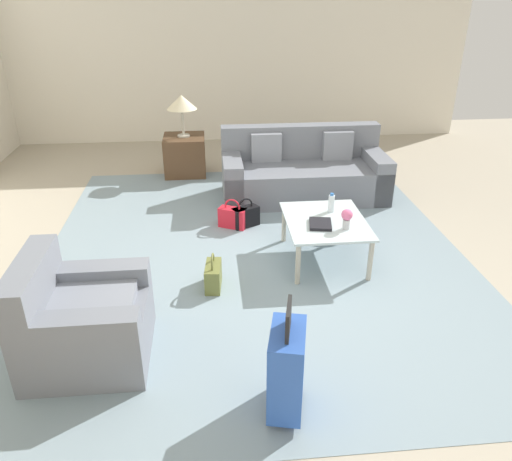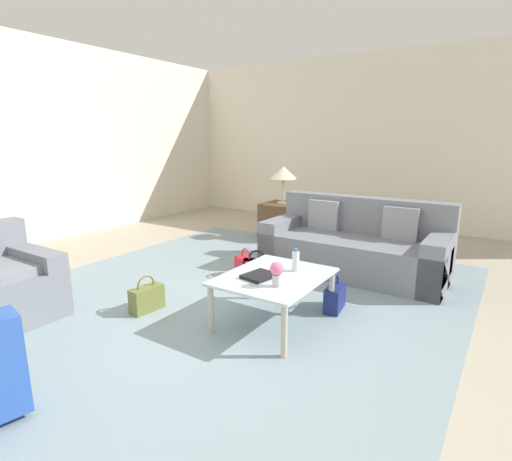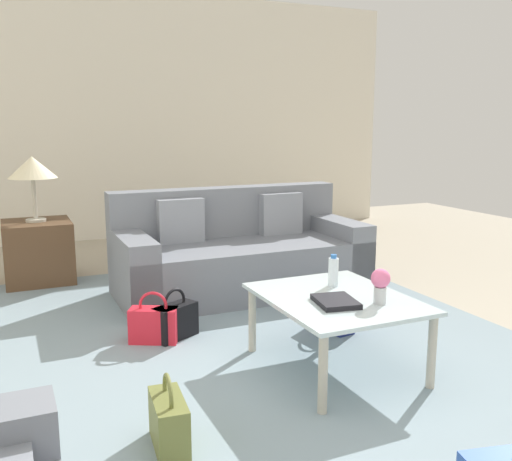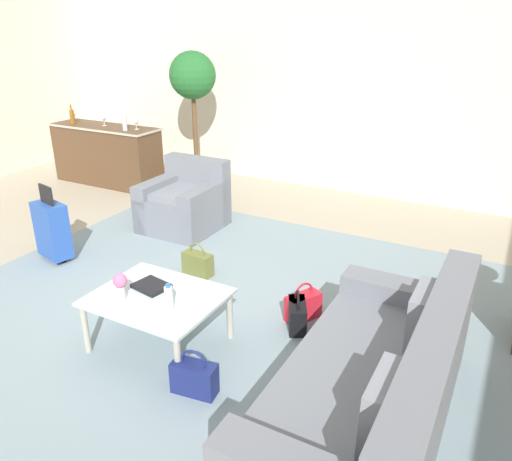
# 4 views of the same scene
# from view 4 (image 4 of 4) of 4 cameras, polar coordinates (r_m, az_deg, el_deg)

# --- Properties ---
(ground_plane) EXTENTS (12.00, 12.00, 0.00)m
(ground_plane) POSITION_cam_4_polar(r_m,az_deg,el_deg) (4.76, -10.80, -8.23)
(ground_plane) COLOR #A89E89
(wall_back) EXTENTS (10.24, 0.12, 3.10)m
(wall_back) POSITION_cam_4_polar(r_m,az_deg,el_deg) (7.69, 8.19, 16.07)
(wall_back) COLOR silver
(wall_back) RESTS_ON ground
(area_rug) EXTENTS (5.20, 4.40, 0.01)m
(area_rug) POSITION_cam_4_polar(r_m,az_deg,el_deg) (4.59, -3.29, -9.03)
(area_rug) COLOR gray
(area_rug) RESTS_ON ground
(couch) EXTENTS (0.95, 2.14, 0.89)m
(couch) POSITION_cam_4_polar(r_m,az_deg,el_deg) (3.31, 14.01, -17.81)
(couch) COLOR slate
(couch) RESTS_ON ground
(armchair) EXTENTS (0.88, 0.89, 0.84)m
(armchair) POSITION_cam_4_polar(r_m,az_deg,el_deg) (6.33, -8.00, 2.94)
(armchair) COLOR slate
(armchair) RESTS_ON ground
(coffee_table) EXTENTS (0.99, 0.80, 0.45)m
(coffee_table) POSITION_cam_4_polar(r_m,az_deg,el_deg) (4.01, -11.19, -7.99)
(coffee_table) COLOR silver
(coffee_table) RESTS_ON ground
(water_bottle) EXTENTS (0.06, 0.06, 0.20)m
(water_bottle) POSITION_cam_4_polar(r_m,az_deg,el_deg) (3.75, -9.93, -7.52)
(water_bottle) COLOR silver
(water_bottle) RESTS_ON coffee_table
(coffee_table_book) EXTENTS (0.30, 0.26, 0.03)m
(coffee_table_book) POSITION_cam_4_polar(r_m,az_deg,el_deg) (4.09, -11.87, -6.23)
(coffee_table_book) COLOR black
(coffee_table_book) RESTS_ON coffee_table
(flower_vase) EXTENTS (0.11, 0.11, 0.21)m
(flower_vase) POSITION_cam_4_polar(r_m,az_deg,el_deg) (3.96, -15.24, -5.86)
(flower_vase) COLOR #B2B7BC
(flower_vase) RESTS_ON coffee_table
(bar_console) EXTENTS (1.85, 0.59, 0.92)m
(bar_console) POSITION_cam_4_polar(r_m,az_deg,el_deg) (8.35, -16.66, 8.37)
(bar_console) COLOR #513823
(bar_console) RESTS_ON ground
(wine_glass_leftmost) EXTENTS (0.08, 0.08, 0.15)m
(wine_glass_leftmost) POSITION_cam_4_polar(r_m,az_deg,el_deg) (8.69, -20.19, 12.23)
(wine_glass_leftmost) COLOR silver
(wine_glass_leftmost) RESTS_ON bar_console
(wine_glass_left_of_centre) EXTENTS (0.08, 0.08, 0.15)m
(wine_glass_left_of_centre) POSITION_cam_4_polar(r_m,az_deg,el_deg) (8.25, -17.00, 12.13)
(wine_glass_left_of_centre) COLOR silver
(wine_glass_left_of_centre) RESTS_ON bar_console
(wine_glass_right_of_centre) EXTENTS (0.08, 0.08, 0.15)m
(wine_glass_right_of_centre) POSITION_cam_4_polar(r_m,az_deg,el_deg) (7.83, -13.53, 11.96)
(wine_glass_right_of_centre) COLOR silver
(wine_glass_right_of_centre) RESTS_ON bar_console
(wine_bottle_amber) EXTENTS (0.07, 0.07, 0.30)m
(wine_bottle_amber) POSITION_cam_4_polar(r_m,az_deg,el_deg) (8.55, -20.28, 12.13)
(wine_bottle_amber) COLOR brown
(wine_bottle_amber) RESTS_ON bar_console
(wine_bottle_clear) EXTENTS (0.07, 0.07, 0.30)m
(wine_bottle_clear) POSITION_cam_4_polar(r_m,az_deg,el_deg) (7.78, -14.79, 11.84)
(wine_bottle_clear) COLOR silver
(wine_bottle_clear) RESTS_ON bar_console
(suitcase_blue) EXTENTS (0.44, 0.30, 0.85)m
(suitcase_blue) POSITION_cam_4_polar(r_m,az_deg,el_deg) (5.79, -22.28, 0.12)
(suitcase_blue) COLOR #2851AD
(suitcase_blue) RESTS_ON ground
(handbag_black) EXTENTS (0.27, 0.35, 0.36)m
(handbag_black) POSITION_cam_4_polar(r_m,az_deg,el_deg) (4.29, 4.73, -9.57)
(handbag_black) COLOR black
(handbag_black) RESTS_ON ground
(handbag_navy) EXTENTS (0.34, 0.18, 0.36)m
(handbag_navy) POSITION_cam_4_polar(r_m,az_deg,el_deg) (3.65, -7.07, -16.34)
(handbag_navy) COLOR navy
(handbag_navy) RESTS_ON ground
(handbag_red) EXTENTS (0.27, 0.35, 0.36)m
(handbag_red) POSITION_cam_4_polar(r_m,az_deg,el_deg) (4.41, 5.41, -8.59)
(handbag_red) COLOR red
(handbag_red) RESTS_ON ground
(handbag_olive) EXTENTS (0.33, 0.17, 0.36)m
(handbag_olive) POSITION_cam_4_polar(r_m,az_deg,el_deg) (5.16, -6.69, -3.73)
(handbag_olive) COLOR olive
(handbag_olive) RESTS_ON ground
(potted_ficus) EXTENTS (0.69, 0.69, 2.04)m
(potted_ficus) POSITION_cam_4_polar(r_m,az_deg,el_deg) (7.79, -7.18, 15.43)
(potted_ficus) COLOR #84664C
(potted_ficus) RESTS_ON ground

